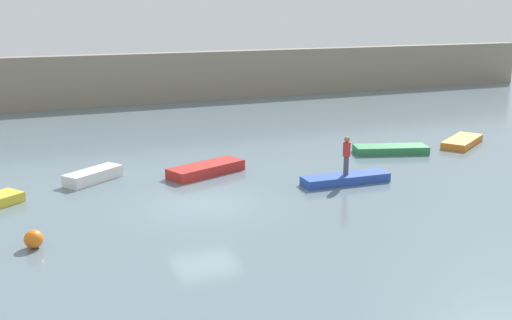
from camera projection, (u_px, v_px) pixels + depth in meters
name	position (u px, v px, depth m)	size (l,w,h in m)	color
ground_plane	(204.00, 204.00, 22.89)	(120.00, 120.00, 0.00)	slate
embankment_wall	(100.00, 80.00, 45.06)	(80.00, 1.20, 3.83)	gray
rowboat_white	(93.00, 176.00, 25.85)	(2.66, 0.92, 0.50)	white
rowboat_red	(206.00, 169.00, 26.96)	(3.62, 1.22, 0.46)	red
rowboat_blue	(346.00, 179.00, 25.60)	(3.87, 0.98, 0.37)	#2B4CAD
rowboat_green	(391.00, 149.00, 30.84)	(3.73, 1.24, 0.39)	#2D7F47
rowboat_orange	(462.00, 141.00, 32.70)	(3.50, 1.28, 0.36)	orange
person_red_shirt	(347.00, 154.00, 25.32)	(0.32, 0.32, 1.66)	#4C4C56
mooring_buoy	(34.00, 239.00, 18.71)	(0.59, 0.59, 0.59)	orange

